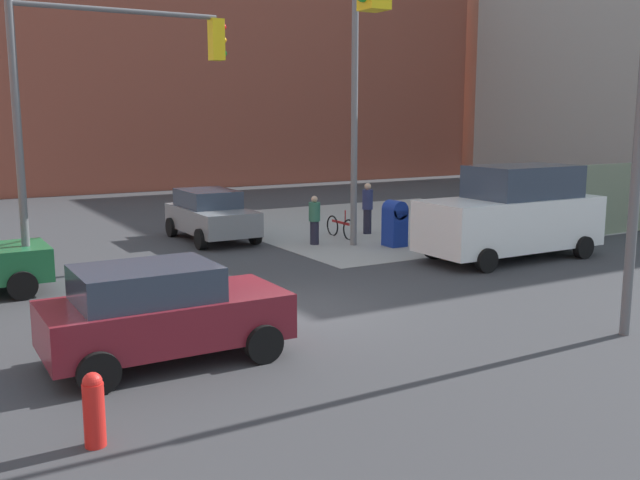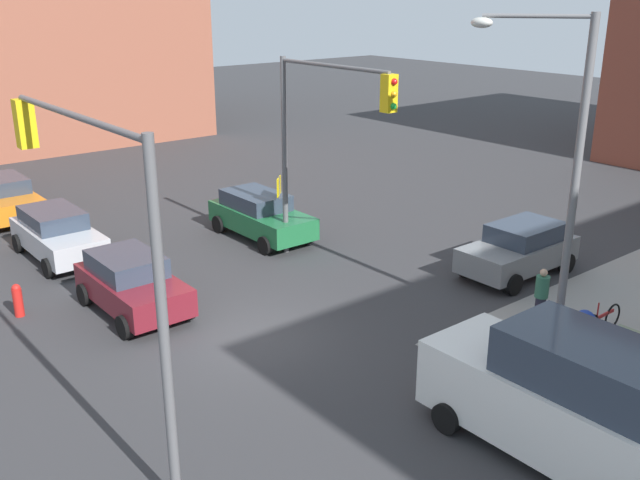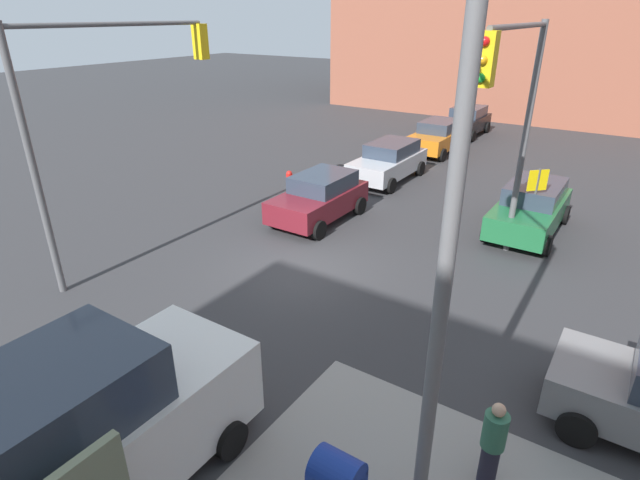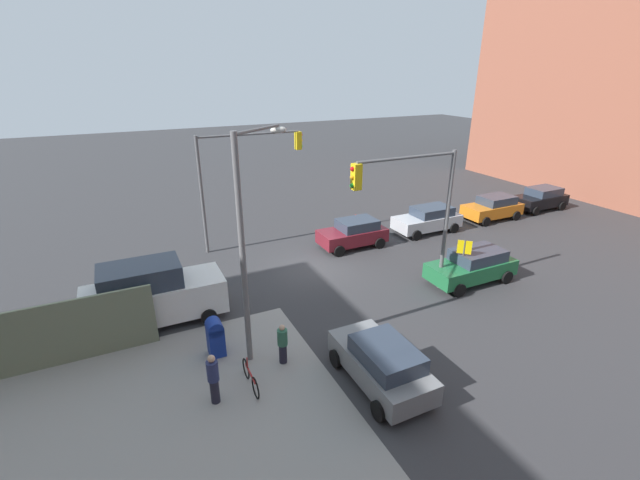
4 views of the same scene
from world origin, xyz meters
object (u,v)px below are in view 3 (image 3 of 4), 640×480
object	(u,v)px
traffic_signal_se_corner	(110,97)
pedestrian_waiting	(492,443)
van_white_delivery	(69,446)
hatchback_green	(531,208)
coupe_silver	(389,161)
coupe_black	(466,121)
fire_hydrant	(289,182)
sedan_orange	(437,136)
street_lamp_corner	(443,198)
sedan_maroon	(320,197)
traffic_signal_nw_corner	(514,106)

from	to	relation	value
traffic_signal_se_corner	pedestrian_waiting	bearing A→B (deg)	79.56
van_white_delivery	hatchback_green	bearing A→B (deg)	168.54
coupe_silver	coupe_black	bearing A→B (deg)	-179.32
fire_hydrant	sedan_orange	distance (m)	9.70
street_lamp_corner	fire_hydrant	size ratio (longest dim) A/B	8.51
traffic_signal_se_corner	van_white_delivery	xyz separation A→B (m)	(5.77, 6.30, -3.38)
coupe_silver	traffic_signal_se_corner	bearing A→B (deg)	-14.26
coupe_black	sedan_maroon	world-z (taller)	same
coupe_black	street_lamp_corner	bearing A→B (deg)	17.08
street_lamp_corner	pedestrian_waiting	xyz separation A→B (m)	(-0.70, 0.92, -3.91)
pedestrian_waiting	coupe_silver	bearing A→B (deg)	132.16
coupe_silver	sedan_orange	world-z (taller)	same
street_lamp_corner	traffic_signal_nw_corner	bearing A→B (deg)	-171.79
fire_hydrant	coupe_black	bearing A→B (deg)	170.55
coupe_silver	pedestrian_waiting	world-z (taller)	coupe_silver
sedan_maroon	coupe_silver	bearing A→B (deg)	-179.15
traffic_signal_se_corner	coupe_black	xyz separation A→B (m)	(-21.39, 2.67, -3.82)
fire_hydrant	pedestrian_waiting	world-z (taller)	pedestrian_waiting
coupe_silver	fire_hydrant	bearing A→B (deg)	-33.23
coupe_silver	sedan_maroon	distance (m)	5.48
traffic_signal_se_corner	van_white_delivery	bearing A→B (deg)	47.51
street_lamp_corner	hatchback_green	xyz separation A→B (m)	(-11.20, -0.89, -3.86)
street_lamp_corner	fire_hydrant	distance (m)	14.54
traffic_signal_se_corner	hatchback_green	xyz separation A→B (m)	(-8.47, 9.19, -3.82)
traffic_signal_nw_corner	coupe_black	distance (m)	18.21
fire_hydrant	hatchback_green	xyz separation A→B (m)	(-1.30, 8.89, 0.36)
coupe_black	pedestrian_waiting	distance (m)	24.86
traffic_signal_se_corner	fire_hydrant	xyz separation A→B (m)	(-7.17, 0.30, -4.18)
coupe_silver	coupe_black	size ratio (longest dim) A/B	1.06
coupe_silver	hatchback_green	distance (m)	6.87
sedan_orange	sedan_maroon	bearing A→B (deg)	0.49
traffic_signal_nw_corner	street_lamp_corner	xyz separation A→B (m)	(7.47, 1.08, 0.09)
traffic_signal_nw_corner	coupe_black	bearing A→B (deg)	-159.17
street_lamp_corner	coupe_silver	world-z (taller)	street_lamp_corner
coupe_black	sedan_maroon	distance (m)	15.90
traffic_signal_nw_corner	sedan_orange	bearing A→B (deg)	-152.21
coupe_silver	sedan_orange	distance (m)	5.58
coupe_silver	hatchback_green	bearing A→B (deg)	68.63
traffic_signal_nw_corner	sedan_maroon	world-z (taller)	traffic_signal_nw_corner
street_lamp_corner	sedan_maroon	size ratio (longest dim) A/B	2.06
street_lamp_corner	coupe_black	size ratio (longest dim) A/B	1.98
coupe_silver	sedan_orange	bearing A→B (deg)	-179.87
traffic_signal_se_corner	coupe_silver	world-z (taller)	traffic_signal_se_corner
street_lamp_corner	van_white_delivery	bearing A→B (deg)	-51.17
traffic_signal_nw_corner	van_white_delivery	distance (m)	11.35
fire_hydrant	coupe_silver	bearing A→B (deg)	146.77
sedan_maroon	traffic_signal_nw_corner	bearing A→B (deg)	82.97
traffic_signal_nw_corner	hatchback_green	distance (m)	5.30
hatchback_green	sedan_maroon	bearing A→B (deg)	-64.79
sedan_orange	sedan_maroon	world-z (taller)	same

